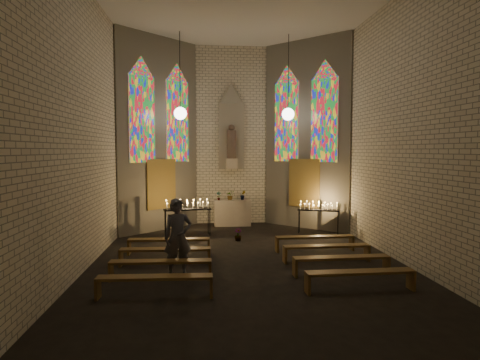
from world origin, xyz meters
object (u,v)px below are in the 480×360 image
(altar, at_px, (232,213))
(votive_stand_right, at_px, (319,208))
(aisle_flower_pot, at_px, (238,235))
(visitor, at_px, (178,237))
(votive_stand_left, at_px, (187,207))

(altar, relative_size, votive_stand_right, 0.95)
(altar, relative_size, aisle_flower_pot, 3.51)
(visitor, bearing_deg, votive_stand_right, 31.89)
(aisle_flower_pot, xyz_separation_m, votive_stand_right, (2.92, 1.03, 0.71))
(aisle_flower_pot, height_order, votive_stand_right, votive_stand_right)
(altar, distance_m, votive_stand_right, 3.47)
(votive_stand_right, bearing_deg, visitor, -115.45)
(aisle_flower_pot, relative_size, votive_stand_left, 0.24)
(aisle_flower_pot, xyz_separation_m, visitor, (-1.71, -3.64, 0.70))
(aisle_flower_pot, distance_m, votive_stand_right, 3.18)
(votive_stand_left, height_order, visitor, visitor)
(votive_stand_left, height_order, votive_stand_right, votive_stand_left)
(aisle_flower_pot, distance_m, visitor, 4.08)
(altar, bearing_deg, votive_stand_left, -131.08)
(aisle_flower_pot, xyz_separation_m, votive_stand_left, (-1.65, 0.97, 0.81))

